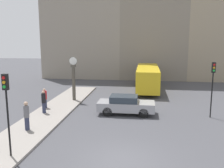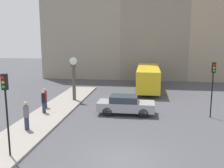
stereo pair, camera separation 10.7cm
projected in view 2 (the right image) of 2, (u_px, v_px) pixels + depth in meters
ground_plane at (121, 160)px, 12.11m from camera, size 120.00×120.00×0.00m
sidewalk_corner at (55, 110)px, 20.36m from camera, size 2.93×19.22×0.14m
building_row at (145, 18)px, 35.77m from camera, size 28.23×5.00×18.91m
sedan_car at (126, 105)px, 19.32m from camera, size 4.37×1.73×1.46m
bus_distant at (148, 77)px, 28.49m from camera, size 2.41×9.26×2.61m
traffic_light_near at (6, 98)px, 11.73m from camera, size 0.26×0.24×4.05m
traffic_light_far at (213, 79)px, 18.05m from camera, size 0.26×0.24×4.13m
street_clock at (74, 79)px, 23.10m from camera, size 0.77×0.40×4.04m
pedestrian_grey_jacket at (26, 115)px, 15.56m from camera, size 0.34×0.34×1.82m
pedestrian_black_jacket at (44, 102)px, 19.17m from camera, size 0.32×0.32×1.75m
pedestrian_red_top at (45, 98)px, 20.64m from camera, size 0.38×0.38×1.63m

